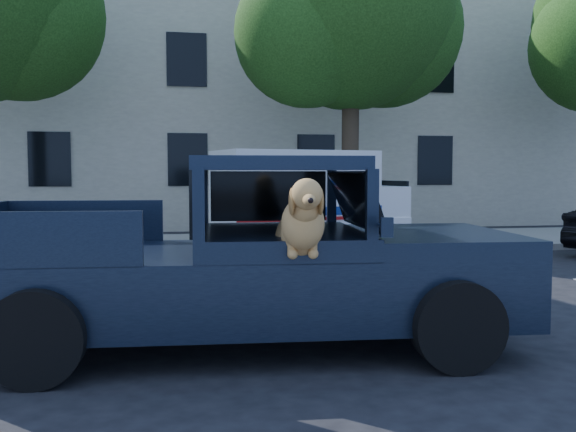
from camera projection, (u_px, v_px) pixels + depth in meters
name	position (u px, v px, depth m)	size (l,w,h in m)	color
ground	(128.00, 361.00, 6.23)	(120.00, 120.00, 0.00)	black
far_sidewalk	(152.00, 246.00, 15.25)	(60.00, 4.00, 0.15)	gray
lane_stripes	(274.00, 290.00, 9.93)	(21.60, 0.14, 0.01)	silver
street_tree_mid	(352.00, 18.00, 16.19)	(6.00, 5.20, 8.60)	#332619
building_main	(242.00, 96.00, 22.65)	(26.00, 6.00, 9.00)	beige
pickup_truck	(240.00, 284.00, 6.69)	(5.69, 3.04, 1.98)	black
mail_truck	(306.00, 208.00, 14.52)	(4.52, 2.92, 2.30)	silver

